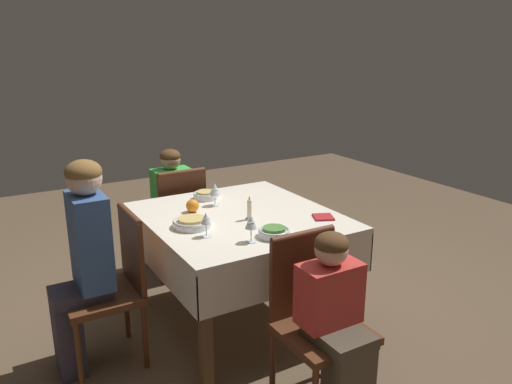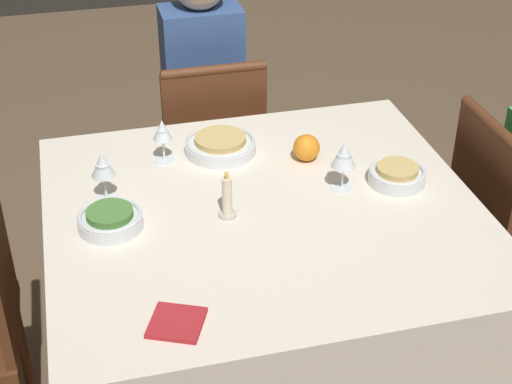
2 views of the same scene
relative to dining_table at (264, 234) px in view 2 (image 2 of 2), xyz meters
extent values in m
cube|color=silver|center=(0.00, 0.00, 0.07)|extent=(1.24, 1.15, 0.04)
cube|color=silver|center=(0.00, -0.57, -0.07)|extent=(1.24, 0.01, 0.24)
cube|color=silver|center=(0.62, 0.00, -0.07)|extent=(0.01, 1.15, 0.24)
cube|color=silver|center=(-0.62, 0.00, -0.07)|extent=(0.01, 1.15, 0.24)
cube|color=brown|center=(0.55, -0.50, -0.31)|extent=(0.06, 0.06, 0.72)
cube|color=brown|center=(-0.55, -0.50, -0.31)|extent=(0.06, 0.06, 0.72)
cube|color=#562D19|center=(0.00, -0.90, -0.24)|extent=(0.42, 0.42, 0.04)
cube|color=#562D19|center=(0.00, -0.71, 0.00)|extent=(0.38, 0.03, 0.44)
cylinder|color=#562D19|center=(0.00, -0.71, 0.22)|extent=(0.38, 0.04, 0.04)
cylinder|color=#562D19|center=(-0.18, -1.08, -0.47)|extent=(0.03, 0.03, 0.40)
cylinder|color=#562D19|center=(0.18, -1.08, -0.47)|extent=(0.03, 0.03, 0.40)
cylinder|color=#562D19|center=(-0.18, -0.72, -0.47)|extent=(0.03, 0.03, 0.40)
cylinder|color=#562D19|center=(0.18, -0.72, -0.47)|extent=(0.03, 0.03, 0.40)
cylinder|color=#562D19|center=(0.76, -0.22, -0.47)|extent=(0.03, 0.03, 0.40)
cube|color=#562D19|center=(-0.75, -0.08, 0.00)|extent=(0.03, 0.38, 0.44)
cylinder|color=#562D19|center=(-0.75, -0.08, 0.22)|extent=(0.04, 0.38, 0.04)
cylinder|color=#562D19|center=(-0.76, 0.10, -0.47)|extent=(0.03, 0.03, 0.40)
cylinder|color=#562D19|center=(-0.76, -0.26, -0.47)|extent=(0.03, 0.03, 0.40)
cube|color=#383342|center=(0.00, -1.10, -0.45)|extent=(0.22, 0.14, 0.44)
cube|color=#383342|center=(0.00, -1.02, -0.19)|extent=(0.24, 0.31, 0.06)
cube|color=#38568E|center=(0.00, -0.93, 0.10)|extent=(0.30, 0.18, 0.53)
cylinder|color=silver|center=(0.05, -0.35, 0.11)|extent=(0.23, 0.23, 0.04)
torus|color=silver|center=(0.05, -0.35, 0.13)|extent=(0.22, 0.22, 0.01)
cylinder|color=tan|center=(0.05, -0.35, 0.14)|extent=(0.16, 0.16, 0.02)
cylinder|color=white|center=(0.24, -0.34, 0.09)|extent=(0.07, 0.07, 0.00)
cylinder|color=white|center=(0.24, -0.34, 0.13)|extent=(0.01, 0.01, 0.07)
cone|color=white|center=(0.24, -0.34, 0.20)|extent=(0.06, 0.06, 0.07)
cylinder|color=white|center=(0.24, -0.34, 0.19)|extent=(0.04, 0.04, 0.03)
cylinder|color=silver|center=(0.44, -0.01, 0.11)|extent=(0.18, 0.18, 0.04)
torus|color=silver|center=(0.44, -0.01, 0.13)|extent=(0.18, 0.18, 0.01)
cylinder|color=#4C7F38|center=(0.44, -0.01, 0.14)|extent=(0.13, 0.13, 0.02)
cylinder|color=white|center=(0.44, -0.16, 0.09)|extent=(0.06, 0.06, 0.00)
cylinder|color=white|center=(0.44, -0.16, 0.13)|extent=(0.01, 0.01, 0.08)
cone|color=white|center=(0.44, -0.16, 0.21)|extent=(0.07, 0.07, 0.07)
cylinder|color=white|center=(0.44, -0.16, 0.19)|extent=(0.04, 0.04, 0.03)
cylinder|color=silver|center=(-0.42, -0.04, 0.11)|extent=(0.17, 0.17, 0.04)
torus|color=silver|center=(-0.42, -0.04, 0.13)|extent=(0.17, 0.17, 0.01)
cylinder|color=tan|center=(-0.42, -0.04, 0.14)|extent=(0.12, 0.12, 0.02)
cylinder|color=white|center=(-0.25, -0.05, 0.09)|extent=(0.07, 0.07, 0.00)
cylinder|color=white|center=(-0.25, -0.05, 0.13)|extent=(0.01, 0.01, 0.07)
cone|color=white|center=(-0.25, -0.05, 0.21)|extent=(0.07, 0.07, 0.08)
cylinder|color=white|center=(-0.25, -0.05, 0.19)|extent=(0.04, 0.04, 0.04)
cylinder|color=beige|center=(0.11, 0.01, 0.10)|extent=(0.05, 0.05, 0.01)
cylinder|color=beige|center=(0.11, 0.01, 0.16)|extent=(0.03, 0.03, 0.11)
ellipsoid|color=#F9C64C|center=(0.11, 0.01, 0.23)|extent=(0.01, 0.01, 0.03)
sphere|color=orange|center=(-0.20, -0.23, 0.13)|extent=(0.09, 0.09, 0.09)
cube|color=#AD2328|center=(0.32, 0.43, 0.10)|extent=(0.16, 0.16, 0.01)
camera|label=1|loc=(2.66, -1.44, 1.13)|focal=35.00mm
camera|label=2|loc=(0.48, 1.81, 1.35)|focal=55.00mm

